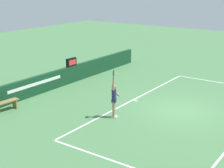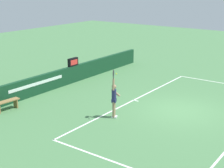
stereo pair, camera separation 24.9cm
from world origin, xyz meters
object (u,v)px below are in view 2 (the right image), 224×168
at_px(speed_display, 73,62).
at_px(courtside_bench_near, 7,103).
at_px(tennis_player, 114,98).
at_px(tennis_ball, 116,74).

bearing_deg(speed_display, courtside_bench_near, -172.98).
bearing_deg(tennis_player, speed_display, 59.02).
height_order(tennis_ball, courtside_bench_near, tennis_ball).
xyz_separation_m(speed_display, tennis_player, (-3.33, -5.54, -0.35)).
xyz_separation_m(tennis_player, courtside_bench_near, (-2.33, 4.84, -0.60)).
relative_size(speed_display, courtside_bench_near, 0.59).
height_order(tennis_player, tennis_ball, tennis_player).
bearing_deg(speed_display, tennis_player, -120.98).
bearing_deg(tennis_ball, courtside_bench_near, 112.63).
xyz_separation_m(speed_display, tennis_ball, (-3.53, -5.81, 0.90)).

